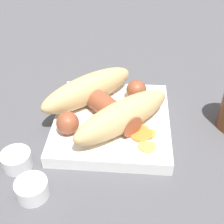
% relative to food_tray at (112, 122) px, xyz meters
% --- Properties ---
extents(ground_plane, '(3.00, 3.00, 0.00)m').
position_rel_food_tray_xyz_m(ground_plane, '(0.00, 0.00, -0.01)').
color(ground_plane, '#4C4C51').
extents(food_tray, '(0.20, 0.19, 0.02)m').
position_rel_food_tray_xyz_m(food_tray, '(0.00, 0.00, 0.00)').
color(food_tray, white).
rests_on(food_tray, ground_plane).
extents(bread_roll, '(0.22, 0.23, 0.05)m').
position_rel_food_tray_xyz_m(bread_roll, '(0.01, 0.01, 0.04)').
color(bread_roll, tan).
rests_on(bread_roll, food_tray).
extents(sausage, '(0.13, 0.14, 0.04)m').
position_rel_food_tray_xyz_m(sausage, '(0.01, 0.01, 0.03)').
color(sausage, brown).
rests_on(sausage, food_tray).
extents(pickled_veggies, '(0.06, 0.05, 0.00)m').
position_rel_food_tray_xyz_m(pickled_veggies, '(-0.04, -0.05, 0.01)').
color(pickled_veggies, orange).
rests_on(pickled_veggies, food_tray).
extents(condiment_cup_near, '(0.04, 0.04, 0.02)m').
position_rel_food_tray_xyz_m(condiment_cup_near, '(-0.10, 0.13, 0.00)').
color(condiment_cup_near, white).
rests_on(condiment_cup_near, ground_plane).
extents(condiment_cup_far, '(0.04, 0.04, 0.02)m').
position_rel_food_tray_xyz_m(condiment_cup_far, '(-0.15, 0.09, 0.00)').
color(condiment_cup_far, white).
rests_on(condiment_cup_far, ground_plane).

